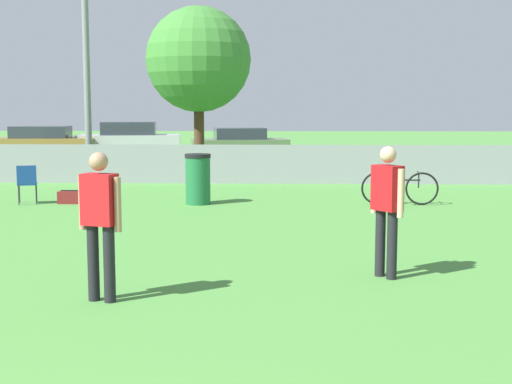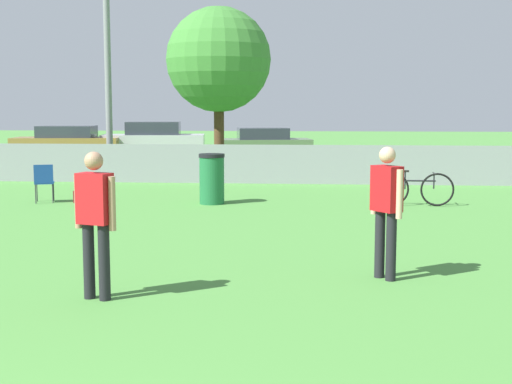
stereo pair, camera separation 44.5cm
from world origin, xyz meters
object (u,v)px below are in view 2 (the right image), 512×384
(folding_chair_sideline, at_px, (44,180))
(parked_car_tan, at_px, (67,142))
(parked_car_olive, at_px, (263,143))
(light_pole, at_px, (106,11))
(gear_bag_sideline, at_px, (89,196))
(player_thrower_red, at_px, (386,204))
(bicycle_sideline, at_px, (415,189))
(trash_bin, at_px, (212,179))
(tree_near_pole, at_px, (219,60))
(parked_car_silver, at_px, (154,140))
(player_defender_red, at_px, (95,215))

(folding_chair_sideline, relative_size, parked_car_tan, 0.19)
(folding_chair_sideline, height_order, parked_car_olive, parked_car_olive)
(light_pole, bearing_deg, gear_bag_sideline, -78.51)
(parked_car_olive, bearing_deg, player_thrower_red, -92.04)
(bicycle_sideline, xyz_separation_m, trash_bin, (-4.49, -0.04, 0.19))
(light_pole, relative_size, trash_bin, 7.56)
(light_pole, height_order, bicycle_sideline, light_pole)
(player_thrower_red, distance_m, trash_bin, 7.48)
(light_pole, relative_size, folding_chair_sideline, 9.70)
(player_thrower_red, relative_size, gear_bag_sideline, 2.76)
(light_pole, xyz_separation_m, gear_bag_sideline, (1.16, -5.69, -4.87))
(tree_near_pole, relative_size, parked_car_olive, 1.24)
(parked_car_tan, height_order, parked_car_silver, parked_car_silver)
(tree_near_pole, bearing_deg, gear_bag_sideline, -107.59)
(folding_chair_sideline, bearing_deg, player_thrower_red, 119.40)
(folding_chair_sideline, distance_m, bicycle_sideline, 8.30)
(tree_near_pole, relative_size, parked_car_tan, 1.14)
(player_defender_red, height_order, parked_car_tan, player_defender_red)
(trash_bin, height_order, parked_car_tan, parked_car_tan)
(parked_car_silver, bearing_deg, parked_car_tan, -171.13)
(folding_chair_sideline, height_order, parked_car_tan, parked_car_tan)
(tree_near_pole, bearing_deg, player_thrower_red, -73.61)
(light_pole, bearing_deg, folding_chair_sideline, -88.09)
(folding_chair_sideline, xyz_separation_m, parked_car_tan, (-4.46, 14.06, 0.14))
(tree_near_pole, distance_m, bicycle_sideline, 9.03)
(player_defender_red, height_order, gear_bag_sideline, player_defender_red)
(player_thrower_red, bearing_deg, trash_bin, 167.99)
(folding_chair_sideline, distance_m, trash_bin, 3.81)
(tree_near_pole, relative_size, parked_car_silver, 1.15)
(light_pole, height_order, folding_chair_sideline, light_pole)
(player_thrower_red, height_order, folding_chair_sideline, player_thrower_red)
(tree_near_pole, xyz_separation_m, parked_car_silver, (-4.01, 8.26, -2.88))
(light_pole, height_order, parked_car_silver, light_pole)
(parked_car_silver, bearing_deg, tree_near_pole, -71.43)
(parked_car_tan, distance_m, parked_car_olive, 8.37)
(player_thrower_red, relative_size, bicycle_sideline, 0.99)
(parked_car_olive, bearing_deg, gear_bag_sideline, -112.55)
(player_defender_red, distance_m, player_thrower_red, 3.57)
(light_pole, relative_size, player_defender_red, 5.06)
(bicycle_sideline, bearing_deg, parked_car_olive, 109.63)
(player_thrower_red, xyz_separation_m, gear_bag_sideline, (-6.05, 6.77, -0.83))
(player_defender_red, relative_size, trash_bin, 1.50)
(parked_car_silver, bearing_deg, bicycle_sideline, -65.50)
(light_pole, distance_m, gear_bag_sideline, 7.58)
(light_pole, distance_m, bicycle_sideline, 11.22)
(trash_bin, distance_m, parked_car_olive, 13.93)
(folding_chair_sideline, height_order, trash_bin, trash_bin)
(bicycle_sideline, relative_size, gear_bag_sideline, 2.79)
(bicycle_sideline, bearing_deg, player_thrower_red, -98.58)
(player_defender_red, distance_m, gear_bag_sideline, 8.50)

